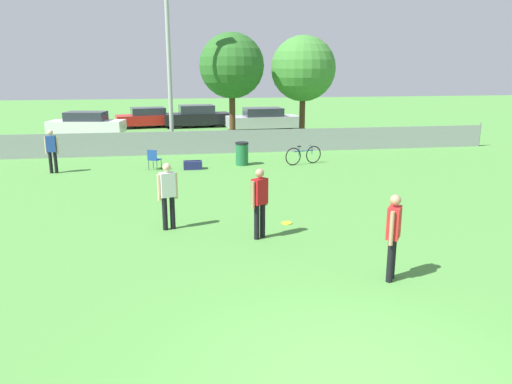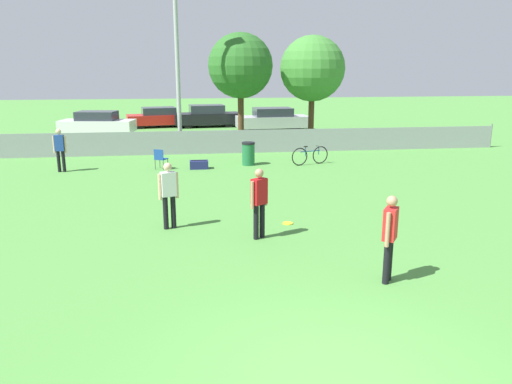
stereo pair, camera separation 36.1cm
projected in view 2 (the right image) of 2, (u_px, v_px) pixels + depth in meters
The scene contains 17 objects.
fence_backline at pixel (228, 142), 23.68m from camera, with size 26.95×0.07×1.21m.
light_pole at pixel (176, 38), 23.09m from camera, with size 0.90×0.36×9.03m.
tree_near_pole at pixel (241, 66), 25.90m from camera, with size 3.37×3.37×5.75m.
tree_far_right at pixel (312, 69), 27.21m from camera, with size 3.55×3.55×5.69m.
player_receiver_white at pixel (169, 191), 12.56m from camera, with size 0.50×0.32×1.71m.
player_defender_red at pixel (259, 199), 11.83m from camera, with size 0.44×0.39×1.71m.
player_thrower_red at pixel (390, 233), 9.41m from camera, with size 0.39×0.45×1.71m.
spectator_in_blue at pixel (60, 148), 19.40m from camera, with size 0.50×0.24×1.69m.
frisbee_disc at pixel (288, 223), 13.17m from camera, with size 0.28×0.28×0.03m.
folding_chair_sideline at pixel (160, 158), 20.02m from camera, with size 0.56×0.56×0.82m.
bicycle_sideline at pixel (310, 155), 21.00m from camera, with size 1.69×0.64×0.80m.
trash_bin at pixel (248, 154), 20.88m from camera, with size 0.55×0.55×0.96m.
gear_bag_sideline at pixel (199, 165), 20.19m from camera, with size 0.74×0.41×0.36m.
parked_car_white at pixel (97, 124), 29.87m from camera, with size 4.55×2.35×1.43m.
parked_car_red at pixel (159, 117), 33.94m from camera, with size 4.47×2.45×1.33m.
parked_car_dark at pixel (207, 116), 34.03m from camera, with size 4.57×2.13×1.48m.
parked_car_silver at pixel (273, 119), 32.09m from camera, with size 4.71×2.14×1.44m.
Camera 2 is at (-1.79, -5.51, 4.05)m, focal length 35.00 mm.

